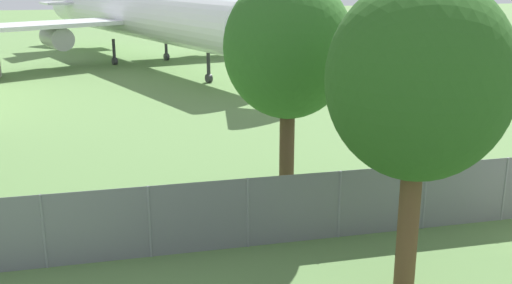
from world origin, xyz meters
The scene contains 4 objects.
perimeter_fence centered at (0.00, 10.25, 0.96)m, with size 56.07×0.07×1.92m.
airplane centered at (-3.20, 44.07, 3.83)m, with size 29.49×36.54×11.34m.
tree_left_of_cabin centered at (-0.76, 12.78, 4.89)m, with size 3.80×3.80×7.02m.
tree_behind_benches centered at (0.47, 7.28, 4.85)m, with size 3.94×3.94×7.05m.
Camera 1 is at (-5.71, -3.96, 7.04)m, focal length 42.00 mm.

